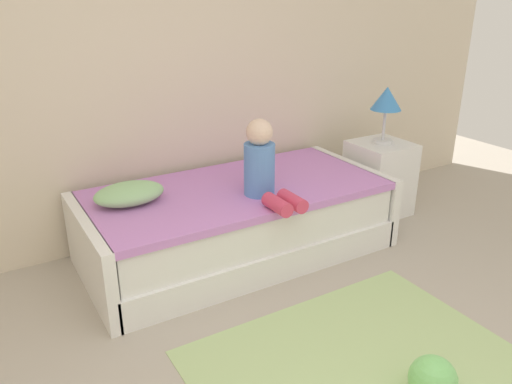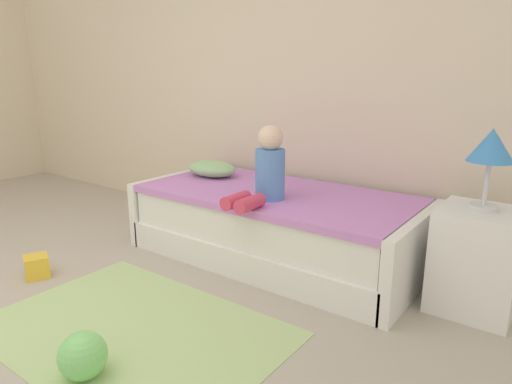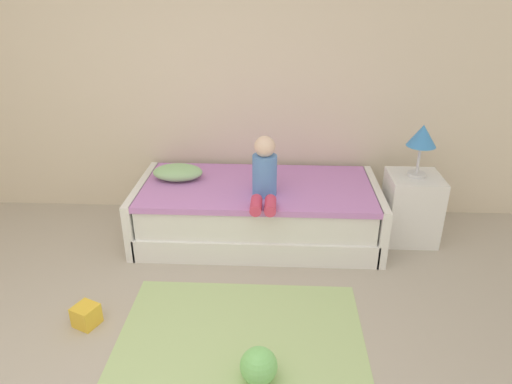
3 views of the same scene
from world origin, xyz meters
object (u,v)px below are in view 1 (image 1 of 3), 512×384
Objects in this scene: table_lamp at (386,101)px; nightstand at (379,178)px; bed at (238,221)px; pillow at (129,194)px; toy_ball at (433,379)px; child_figure at (263,166)px.

nightstand is at bearing 0.00° from table_lamp.
table_lamp reaches higher than bed.
table_lamp is at bearing 0.00° from nightstand.
table_lamp reaches higher than pillow.
pillow is 2.00m from toy_ball.
table_lamp is 2.28m from toy_ball.
nightstand is 1.18× the size of child_figure.
nightstand is 2.13m from toy_ball.
nightstand reaches higher than bed.
child_figure is 1.16× the size of pillow.
bed is at bearing 106.27° from child_figure.
pillow reaches higher than bed.
table_lamp is at bearing 53.43° from toy_ball.
toy_ball is at bearing -65.79° from pillow.
table_lamp is 0.88× the size of child_figure.
nightstand reaches higher than toy_ball.
table_lamp is at bearing -1.89° from pillow.
child_figure reaches higher than bed.
table_lamp reaches higher than child_figure.
pillow reaches higher than nightstand.
toy_ball is (-1.26, -1.70, -0.19)m from nightstand.
child_figure reaches higher than nightstand.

